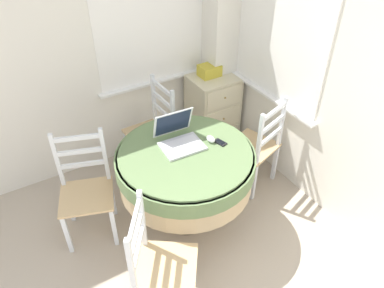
% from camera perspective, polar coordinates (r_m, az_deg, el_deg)
% --- Properties ---
extents(corner_room_shell, '(4.38, 4.59, 2.55)m').
position_cam_1_polar(corner_room_shell, '(2.80, 1.29, 10.34)').
color(corner_room_shell, white).
rests_on(corner_room_shell, ground_plane).
extents(round_dining_table, '(1.09, 1.09, 0.77)m').
position_cam_1_polar(round_dining_table, '(2.95, -1.01, -3.44)').
color(round_dining_table, '#4C3D2D').
rests_on(round_dining_table, ground_plane).
extents(laptop, '(0.34, 0.34, 0.25)m').
position_cam_1_polar(laptop, '(2.92, -2.02, 0.95)').
color(laptop, silver).
rests_on(laptop, round_dining_table).
extents(computer_mouse, '(0.06, 0.09, 0.05)m').
position_cam_1_polar(computer_mouse, '(2.96, 2.88, 0.76)').
color(computer_mouse, white).
rests_on(computer_mouse, round_dining_table).
extents(cell_phone, '(0.08, 0.11, 0.01)m').
position_cam_1_polar(cell_phone, '(2.96, 4.32, 0.25)').
color(cell_phone, black).
rests_on(cell_phone, round_dining_table).
extents(dining_chair_near_back_window, '(0.41, 0.43, 0.94)m').
position_cam_1_polar(dining_chair_near_back_window, '(3.66, -5.96, 2.00)').
color(dining_chair_near_back_window, tan).
rests_on(dining_chair_near_back_window, ground_plane).
extents(dining_chair_near_right_window, '(0.52, 0.50, 0.94)m').
position_cam_1_polar(dining_chair_near_right_window, '(3.49, 9.75, -0.41)').
color(dining_chair_near_right_window, tan).
rests_on(dining_chair_near_right_window, ground_plane).
extents(dining_chair_camera_near, '(0.56, 0.57, 0.94)m').
position_cam_1_polar(dining_chair_camera_near, '(2.57, -5.01, -18.06)').
color(dining_chair_camera_near, tan).
rests_on(dining_chair_camera_near, ground_plane).
extents(dining_chair_left_flank, '(0.52, 0.51, 0.94)m').
position_cam_1_polar(dining_chair_left_flank, '(3.13, -15.82, -6.83)').
color(dining_chair_left_flank, tan).
rests_on(dining_chair_left_flank, ground_plane).
extents(corner_cabinet, '(0.50, 0.45, 0.78)m').
position_cam_1_polar(corner_cabinet, '(4.08, 3.14, 5.43)').
color(corner_cabinet, beige).
rests_on(corner_cabinet, ground_plane).
extents(storage_box, '(0.21, 0.16, 0.11)m').
position_cam_1_polar(storage_box, '(3.88, 2.68, 11.13)').
color(storage_box, gold).
rests_on(storage_box, corner_cabinet).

